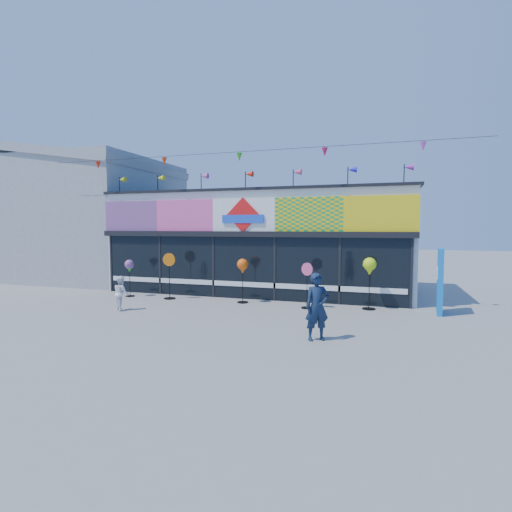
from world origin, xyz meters
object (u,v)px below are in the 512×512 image
at_px(spinner_0, 129,267).
at_px(spinner_1, 169,275).
at_px(adult_man, 317,307).
at_px(child, 121,293).
at_px(spinner_2, 243,268).
at_px(spinner_3, 307,284).
at_px(spinner_4, 370,268).
at_px(blue_sign, 440,281).

bearing_deg(spinner_0, spinner_1, 0.23).
height_order(adult_man, child, adult_man).
bearing_deg(spinner_2, spinner_3, -6.38).
xyz_separation_m(spinner_3, adult_man, (0.91, -3.59, 0.00)).
bearing_deg(spinner_0, spinner_4, 2.07).
bearing_deg(adult_man, spinner_4, 46.21).
xyz_separation_m(spinner_3, spinner_4, (1.94, 0.45, 0.55)).
xyz_separation_m(spinner_1, adult_man, (6.07, -3.73, -0.10)).
distance_m(spinner_1, spinner_2, 2.86).
bearing_deg(adult_man, spinner_0, 124.94).
bearing_deg(spinner_0, spinner_2, 1.64).
height_order(spinner_1, adult_man, spinner_1).
bearing_deg(spinner_4, adult_man, -104.27).
distance_m(spinner_2, spinner_3, 2.38).
bearing_deg(spinner_1, blue_sign, 2.11).
bearing_deg(spinner_0, child, -60.40).
distance_m(spinner_0, spinner_3, 6.88).
relative_size(spinner_2, adult_man, 0.98).
xyz_separation_m(spinner_0, child, (1.26, -2.21, -0.58)).
xyz_separation_m(blue_sign, spinner_3, (-4.02, -0.48, -0.22)).
bearing_deg(spinner_4, spinner_1, -177.48).
relative_size(spinner_2, spinner_4, 0.92).
distance_m(adult_man, child, 6.71).
relative_size(blue_sign, adult_man, 1.26).
bearing_deg(spinner_0, spinner_3, -1.08).
height_order(spinner_2, spinner_3, spinner_2).
relative_size(spinner_1, spinner_2, 1.09).
distance_m(spinner_4, child, 8.01).
relative_size(blue_sign, spinner_1, 1.18).
bearing_deg(adult_man, child, 137.47).
distance_m(spinner_1, spinner_3, 5.16).
height_order(spinner_1, spinner_2, spinner_1).
xyz_separation_m(spinner_1, spinner_2, (2.84, 0.12, 0.35)).
height_order(spinner_0, adult_man, adult_man).
xyz_separation_m(adult_man, child, (-6.53, 1.51, -0.24)).
height_order(spinner_1, spinner_3, spinner_1).
relative_size(blue_sign, child, 1.82).
xyz_separation_m(blue_sign, child, (-9.64, -2.56, -0.46)).
relative_size(spinner_2, child, 1.41).
bearing_deg(spinner_4, child, -161.49).
xyz_separation_m(blue_sign, spinner_1, (-9.19, -0.34, -0.11)).
bearing_deg(spinner_4, spinner_0, -177.93).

